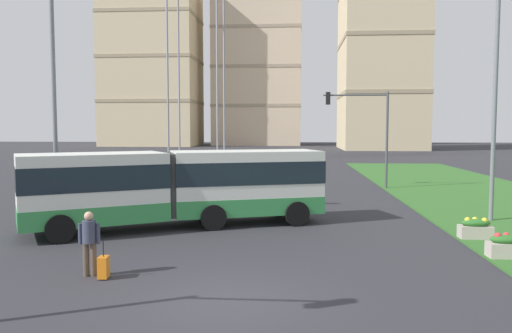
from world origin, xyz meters
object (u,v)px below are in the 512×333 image
object	(u,v)px
apartment_tower_west	(152,62)
streetlight_left	(54,90)
car_grey_wagon	(179,176)
rolling_suitcase	(104,267)
articulated_bus	(179,186)
apartment_tower_westcentre	(258,35)
streetlight_median	(495,92)
flower_planter_1	(507,246)
flower_planter_2	(475,228)
apartment_tower_centre	(381,44)
pedestrian_crossing	(89,239)
traffic_light_far_right	(366,122)

from	to	relation	value
apartment_tower_west	streetlight_left	bearing A→B (deg)	-76.77
car_grey_wagon	rolling_suitcase	size ratio (longest dim) A/B	4.68
articulated_bus	apartment_tower_westcentre	world-z (taller)	apartment_tower_westcentre
streetlight_median	apartment_tower_west	world-z (taller)	apartment_tower_west
articulated_bus	flower_planter_1	distance (m)	11.78
flower_planter_2	apartment_tower_westcentre	world-z (taller)	apartment_tower_westcentre
apartment_tower_centre	car_grey_wagon	bearing A→B (deg)	-110.19
flower_planter_2	streetlight_median	size ratio (longest dim) A/B	0.11
car_grey_wagon	flower_planter_1	size ratio (longest dim) A/B	4.12
rolling_suitcase	apartment_tower_centre	distance (m)	89.46
pedestrian_crossing	rolling_suitcase	xyz separation A→B (m)	(0.45, -0.20, -0.69)
car_grey_wagon	apartment_tower_centre	bearing A→B (deg)	69.81
flower_planter_1	streetlight_median	xyz separation A→B (m)	(1.90, 6.31, 5.01)
articulated_bus	streetlight_median	xyz separation A→B (m)	(12.82, 2.09, 3.79)
rolling_suitcase	apartment_tower_centre	xyz separation A→B (m)	(21.06, 84.76, 19.35)
flower_planter_1	rolling_suitcase	bearing A→B (deg)	-166.28
streetlight_median	apartment_tower_west	size ratio (longest dim) A/B	0.27
rolling_suitcase	flower_planter_2	world-z (taller)	rolling_suitcase
traffic_light_far_right	streetlight_left	xyz separation A→B (m)	(-14.67, -12.52, 1.23)
streetlight_median	apartment_tower_westcentre	world-z (taller)	apartment_tower_westcentre
pedestrian_crossing	articulated_bus	bearing A→B (deg)	82.88
articulated_bus	flower_planter_2	size ratio (longest dim) A/B	10.61
articulated_bus	traffic_light_far_right	distance (m)	16.58
streetlight_left	apartment_tower_westcentre	distance (m)	102.52
rolling_suitcase	apartment_tower_westcentre	world-z (taller)	apartment_tower_westcentre
car_grey_wagon	apartment_tower_west	size ratio (longest dim) A/B	0.12
articulated_bus	apartment_tower_centre	world-z (taller)	apartment_tower_centre
flower_planter_1	apartment_tower_westcentre	xyz separation A→B (m)	(-14.90, 105.73, 25.34)
apartment_tower_westcentre	articulated_bus	bearing A→B (deg)	-87.76
streetlight_left	apartment_tower_centre	size ratio (longest dim) A/B	0.26
flower_planter_2	streetlight_median	xyz separation A→B (m)	(1.90, 3.66, 5.01)
pedestrian_crossing	flower_planter_1	distance (m)	12.06
flower_planter_1	streetlight_median	distance (m)	8.28
flower_planter_2	pedestrian_crossing	bearing A→B (deg)	-156.11
car_grey_wagon	pedestrian_crossing	distance (m)	20.27
traffic_light_far_right	apartment_tower_westcentre	bearing A→B (deg)	98.51
flower_planter_1	apartment_tower_west	size ratio (longest dim) A/B	0.03
flower_planter_2	traffic_light_far_right	bearing A→B (deg)	96.54
pedestrian_crossing	apartment_tower_west	xyz separation A→B (m)	(-26.13, 99.29, 17.63)
flower_planter_2	streetlight_left	size ratio (longest dim) A/B	0.11
streetlight_left	streetlight_median	bearing A→B (deg)	3.34
car_grey_wagon	streetlight_median	distance (m)	20.00
car_grey_wagon	apartment_tower_west	distance (m)	84.60
rolling_suitcase	streetlight_median	xyz separation A→B (m)	(13.22, 9.08, 5.13)
articulated_bus	apartment_tower_centre	bearing A→B (deg)	75.12
articulated_bus	car_grey_wagon	size ratio (longest dim) A/B	2.57
pedestrian_crossing	apartment_tower_west	distance (m)	104.18
car_grey_wagon	apartment_tower_westcentre	distance (m)	91.63
articulated_bus	traffic_light_far_right	size ratio (longest dim) A/B	1.87
rolling_suitcase	flower_planter_2	bearing A→B (deg)	25.56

